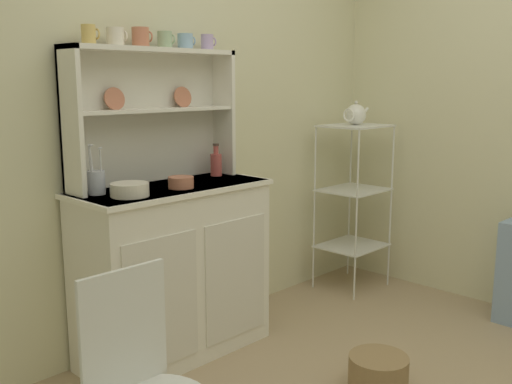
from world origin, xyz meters
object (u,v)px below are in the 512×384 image
hutch_cabinet (174,269)px  utensil_jar (96,182)px  hutch_shelf_unit (150,105)px  jam_bottle (216,163)px  porcelain_teapot (356,114)px  cup_gold_0 (89,34)px  bakers_rack (354,187)px  wire_chair (140,379)px  floor_basket (378,373)px  bowl_mixing_large (130,190)px

hutch_cabinet → utensil_jar: bearing=168.3°
hutch_shelf_unit → jam_bottle: 0.50m
hutch_cabinet → jam_bottle: (0.38, 0.09, 0.51)m
porcelain_teapot → cup_gold_0: bearing=174.4°
bakers_rack → cup_gold_0: size_ratio=12.85×
wire_chair → cup_gold_0: bearing=37.0°
wire_chair → cup_gold_0: (0.49, 1.03, 1.10)m
hutch_shelf_unit → wire_chair: bearing=-128.0°
jam_bottle → utensil_jar: (-0.75, -0.01, -0.01)m
hutch_cabinet → bakers_rack: 1.52m
wire_chair → floor_basket: wire_chair is taller
bakers_rack → utensil_jar: (-1.87, 0.14, 0.25)m
hutch_shelf_unit → utensil_jar: size_ratio=4.02×
floor_basket → utensil_jar: utensil_jar is taller
hutch_cabinet → bowl_mixing_large: 0.56m
hutch_cabinet → bakers_rack: size_ratio=0.90×
bowl_mixing_large → porcelain_teapot: porcelain_teapot is taller
cup_gold_0 → utensil_jar: bearing=-120.9°
wire_chair → porcelain_teapot: bearing=-7.7°
hutch_cabinet → hutch_shelf_unit: 0.85m
bowl_mixing_large → porcelain_teapot: size_ratio=0.77×
bowl_mixing_large → porcelain_teapot: (1.79, 0.02, 0.27)m
hutch_shelf_unit → bakers_rack: hutch_shelf_unit is taller
porcelain_teapot → bowl_mixing_large: bearing=-179.5°
wire_chair → utensil_jar: 1.17m
hutch_cabinet → jam_bottle: 0.64m
hutch_cabinet → wire_chair: hutch_cabinet is taller
cup_gold_0 → porcelain_teapot: size_ratio=0.38×
cup_gold_0 → hutch_shelf_unit: bearing=6.7°
utensil_jar → cup_gold_0: bearing=59.1°
hutch_cabinet → utensil_jar: size_ratio=4.32×
cup_gold_0 → bowl_mixing_large: cup_gold_0 is taller
wire_chair → jam_bottle: size_ratio=4.75×
cup_gold_0 → floor_basket: bearing=-54.9°
hutch_shelf_unit → wire_chair: size_ratio=1.12×
wire_chair → bowl_mixing_large: bearing=29.4°
bakers_rack → porcelain_teapot: 0.49m
hutch_cabinet → cup_gold_0: cup_gold_0 is taller
bakers_rack → porcelain_teapot: (-0.00, 0.00, 0.49)m
floor_basket → jam_bottle: 1.38m
wire_chair → jam_bottle: jam_bottle is taller
porcelain_teapot → hutch_shelf_unit: bearing=171.6°
hutch_cabinet → porcelain_teapot: porcelain_teapot is taller
hutch_shelf_unit → jam_bottle: size_ratio=5.30×
bakers_rack → wire_chair: size_ratio=1.33×
bakers_rack → utensil_jar: size_ratio=4.78×
cup_gold_0 → jam_bottle: 0.98m
floor_basket → porcelain_teapot: 1.80m
floor_basket → jam_bottle: jam_bottle is taller
wire_chair → floor_basket: bearing=-30.7°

